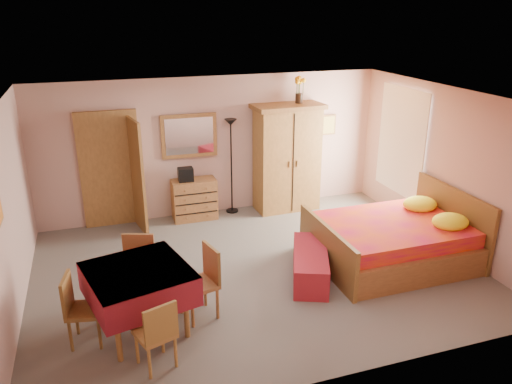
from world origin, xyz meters
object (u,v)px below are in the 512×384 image
object	(u,v)px
stereo	(186,175)
bench	(310,265)
floor_lamp	(231,167)
chair_north	(137,272)
chair_south	(155,333)
chair_east	(198,284)
dining_table	(140,300)
sunflower_vase	(299,90)
bed	(392,229)
wall_mirror	(189,136)
chest_of_drawers	(194,199)
wardrobe	(287,158)
chair_west	(85,309)

from	to	relation	value
stereo	bench	xyz separation A→B (m)	(1.29, -2.69, -0.68)
floor_lamp	chair_north	world-z (taller)	floor_lamp
chair_south	chair_east	distance (m)	1.02
floor_lamp	chair_east	distance (m)	3.55
stereo	dining_table	xyz separation A→B (m)	(-1.20, -3.20, -0.47)
sunflower_vase	bed	size ratio (longest dim) A/B	0.21
wall_mirror	bed	xyz separation A→B (m)	(2.55, -2.83, -1.01)
dining_table	chest_of_drawers	bearing A→B (deg)	67.37
chair_south	bed	bearing A→B (deg)	-0.01
chair_north	chest_of_drawers	bearing A→B (deg)	-97.60
floor_lamp	bench	bearing A→B (deg)	-82.14
bench	wardrobe	bearing A→B (deg)	75.70
bed	dining_table	size ratio (longest dim) A/B	2.03
floor_lamp	stereo	bearing A→B (deg)	-172.29
chest_of_drawers	chair_east	distance (m)	3.20
sunflower_vase	chair_south	bearing A→B (deg)	-130.31
chest_of_drawers	chair_east	xyz separation A→B (m)	(-0.61, -3.14, 0.09)
sunflower_vase	chair_south	size ratio (longest dim) A/B	0.59
bench	chair_west	distance (m)	3.17
wardrobe	chair_west	bearing A→B (deg)	-142.18
chair_south	floor_lamp	bearing A→B (deg)	44.51
wall_mirror	wardrobe	xyz separation A→B (m)	(1.82, -0.26, -0.52)
dining_table	chair_north	world-z (taller)	chair_north
wall_mirror	chair_north	bearing A→B (deg)	-113.74
wall_mirror	dining_table	xyz separation A→B (m)	(-1.34, -3.42, -1.13)
stereo	chair_east	size ratio (longest dim) A/B	0.29
chest_of_drawers	bed	xyz separation A→B (m)	(2.55, -2.62, 0.15)
bench	chair_north	distance (m)	2.47
wardrobe	sunflower_vase	size ratio (longest dim) A/B	4.14
floor_lamp	chair_south	size ratio (longest dim) A/B	2.15
chair_east	chair_west	bearing A→B (deg)	80.65
chair_south	bench	bearing A→B (deg)	7.84
sunflower_vase	chair_east	world-z (taller)	sunflower_vase
wall_mirror	chair_south	bearing A→B (deg)	-105.61
wardrobe	bench	size ratio (longest dim) A/B	1.59
wall_mirror	stereo	size ratio (longest dim) A/B	3.77
wardrobe	dining_table	bearing A→B (deg)	-137.23
wall_mirror	chair_east	xyz separation A→B (m)	(-0.61, -3.35, -1.08)
stereo	bed	distance (m)	3.76
wardrobe	bed	xyz separation A→B (m)	(0.73, -2.56, -0.50)
bed	dining_table	world-z (taller)	bed
chair_west	sunflower_vase	bearing A→B (deg)	140.39
chair_north	stereo	bearing A→B (deg)	-95.15
bench	dining_table	distance (m)	2.54
floor_lamp	chair_south	bearing A→B (deg)	-116.64
bench	dining_table	world-z (taller)	dining_table
chest_of_drawers	floor_lamp	xyz separation A→B (m)	(0.76, 0.11, 0.53)
wardrobe	chair_north	xyz separation A→B (m)	(-3.13, -2.53, -0.57)
wall_mirror	floor_lamp	size ratio (longest dim) A/B	0.56
floor_lamp	chair_west	xyz separation A→B (m)	(-2.73, -3.35, -0.47)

